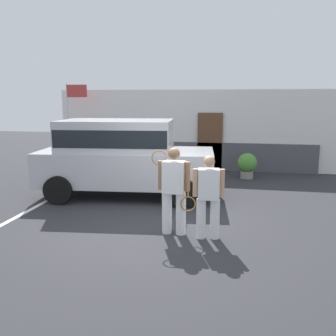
% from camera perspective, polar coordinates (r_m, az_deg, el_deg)
% --- Properties ---
extents(ground_plane, '(40.00, 40.00, 0.00)m').
position_cam_1_polar(ground_plane, '(7.49, -1.88, -9.62)').
color(ground_plane, '#2D2D33').
extents(parking_stripe_0, '(0.12, 4.40, 0.01)m').
position_cam_1_polar(parking_stripe_0, '(9.97, -18.47, -4.95)').
color(parking_stripe_0, silver).
rests_on(parking_stripe_0, ground_plane).
extents(house_frontage, '(10.39, 0.40, 2.93)m').
position_cam_1_polar(house_frontage, '(13.68, 4.28, 5.56)').
color(house_frontage, white).
rests_on(house_frontage, ground_plane).
extents(parked_suv, '(4.76, 2.52, 2.05)m').
position_cam_1_polar(parked_suv, '(9.88, -7.06, 2.17)').
color(parked_suv, '#B7B7BC').
rests_on(parked_suv, ground_plane).
extents(tennis_player_man, '(0.77, 0.29, 1.70)m').
position_cam_1_polar(tennis_player_man, '(7.05, 0.90, -3.35)').
color(tennis_player_man, white).
rests_on(tennis_player_man, ground_plane).
extents(tennis_player_woman, '(0.85, 0.29, 1.58)m').
position_cam_1_polar(tennis_player_woman, '(6.87, 6.24, -4.41)').
color(tennis_player_woman, white).
rests_on(tennis_player_woman, ground_plane).
extents(potted_plant_by_porch, '(0.64, 0.64, 0.84)m').
position_cam_1_polar(potted_plant_by_porch, '(12.37, 12.21, 0.55)').
color(potted_plant_by_porch, gray).
rests_on(potted_plant_by_porch, ground_plane).
extents(flag_pole, '(0.80, 0.07, 3.15)m').
position_cam_1_polar(flag_pole, '(14.16, -14.67, 8.68)').
color(flag_pole, silver).
rests_on(flag_pole, ground_plane).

